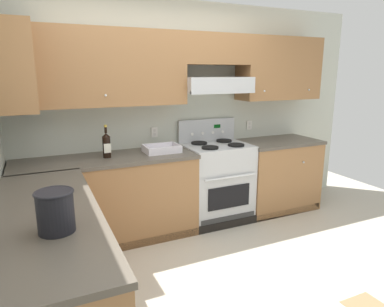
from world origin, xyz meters
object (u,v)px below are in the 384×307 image
at_px(wine_bottle, 106,145).
at_px(bucket, 55,211).
at_px(bowl, 162,150).
at_px(stove, 217,181).

height_order(wine_bottle, bucket, wine_bottle).
bearing_deg(wine_bottle, bowl, -0.15).
relative_size(bowl, bucket, 1.62).
relative_size(stove, wine_bottle, 3.57).
bearing_deg(bucket, wine_bottle, 69.75).
bearing_deg(wine_bottle, bucket, -110.25).
relative_size(stove, bucket, 5.16).
xyz_separation_m(stove, bucket, (-1.86, -1.58, 0.55)).
bearing_deg(bowl, wine_bottle, 179.85).
xyz_separation_m(stove, wine_bottle, (-1.28, -0.01, 0.57)).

